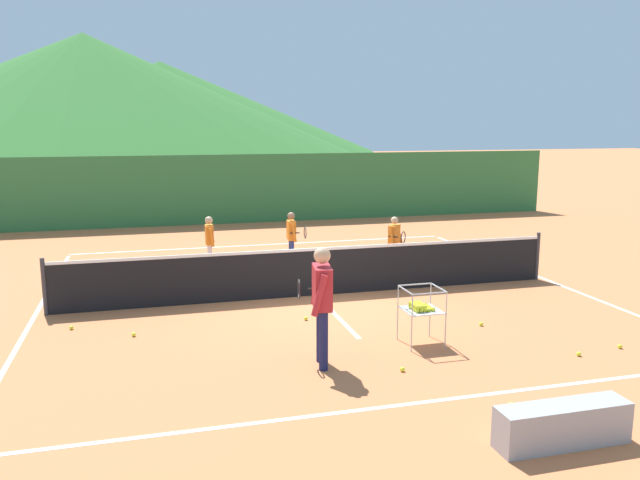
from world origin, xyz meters
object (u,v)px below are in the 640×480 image
at_px(courtside_bench, 562,425).
at_px(tennis_ball_3, 620,346).
at_px(student_2, 395,238).
at_px(student_1, 292,234).
at_px(tennis_ball_6, 481,324).
at_px(ball_cart, 421,307).
at_px(tennis_ball_7, 71,328).
at_px(tennis_ball_2, 402,369).
at_px(tennis_ball_4, 306,318).
at_px(tennis_ball_5, 579,354).
at_px(student_0, 210,238).
at_px(tennis_ball_0, 134,334).
at_px(tennis_ball_1, 511,405).
at_px(tennis_net, 316,271).
at_px(instructor, 321,295).

bearing_deg(courtside_bench, tennis_ball_3, 40.53).
bearing_deg(student_2, student_1, 156.54).
bearing_deg(tennis_ball_3, student_1, 117.63).
relative_size(tennis_ball_6, courtside_bench, 0.05).
bearing_deg(ball_cart, tennis_ball_7, 157.84).
bearing_deg(tennis_ball_2, student_2, 69.30).
bearing_deg(tennis_ball_4, student_1, 80.45).
bearing_deg(tennis_ball_5, student_0, 123.90).
bearing_deg(tennis_ball_0, courtside_bench, -47.18).
bearing_deg(tennis_ball_5, tennis_ball_1, -146.56).
relative_size(tennis_net, tennis_ball_7, 149.39).
distance_m(instructor, tennis_ball_5, 3.97).
height_order(instructor, tennis_ball_4, instructor).
relative_size(student_2, tennis_ball_1, 18.47).
bearing_deg(tennis_ball_0, tennis_net, 24.94).
xyz_separation_m(student_2, tennis_ball_7, (-6.88, -2.73, -0.72)).
height_order(tennis_ball_0, tennis_ball_5, same).
xyz_separation_m(instructor, tennis_ball_2, (1.03, -0.52, -1.00)).
height_order(student_2, tennis_ball_1, student_2).
height_order(student_2, tennis_ball_6, student_2).
relative_size(tennis_net, tennis_ball_3, 149.39).
xyz_separation_m(tennis_ball_6, courtside_bench, (-1.21, -3.87, 0.20)).
relative_size(student_0, student_2, 1.02).
xyz_separation_m(tennis_net, tennis_ball_5, (2.90, -4.28, -0.47)).
bearing_deg(tennis_ball_2, tennis_ball_3, -0.33).
height_order(student_2, tennis_ball_7, student_2).
bearing_deg(tennis_ball_7, tennis_net, 12.33).
relative_size(student_1, tennis_ball_5, 19.30).
bearing_deg(tennis_ball_6, tennis_ball_5, -67.68).
height_order(tennis_ball_2, tennis_ball_7, same).
height_order(tennis_ball_4, tennis_ball_7, same).
height_order(student_1, tennis_ball_0, student_1).
distance_m(ball_cart, tennis_ball_2, 1.33).
relative_size(tennis_net, tennis_ball_6, 149.39).
xyz_separation_m(tennis_net, courtside_bench, (1.01, -6.49, -0.27)).
distance_m(student_2, tennis_ball_0, 6.81).
relative_size(instructor, tennis_ball_0, 25.42).
distance_m(student_1, courtside_bench, 9.27).
xyz_separation_m(student_2, tennis_ball_2, (-2.23, -5.89, -0.72)).
bearing_deg(courtside_bench, tennis_ball_7, 135.09).
bearing_deg(tennis_ball_7, courtside_bench, -44.91).
distance_m(student_0, tennis_ball_4, 4.53).
bearing_deg(tennis_ball_1, student_0, 108.72).
bearing_deg(tennis_ball_7, tennis_ball_0, -32.29).
bearing_deg(tennis_ball_6, tennis_ball_4, 158.84).
relative_size(student_1, tennis_ball_6, 19.30).
relative_size(tennis_net, tennis_ball_2, 149.39).
height_order(tennis_ball_4, courtside_bench, courtside_bench).
height_order(tennis_ball_4, tennis_ball_5, same).
xyz_separation_m(tennis_ball_7, courtside_bench, (5.52, -5.50, 0.20)).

